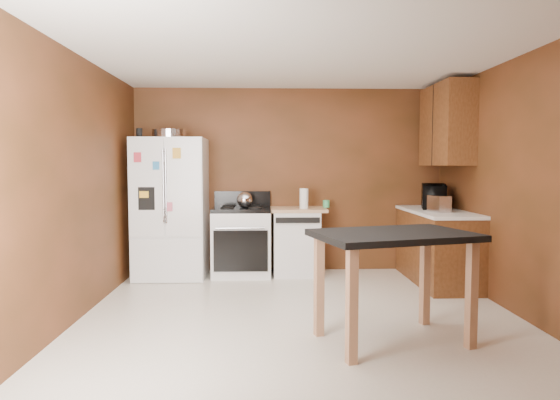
{
  "coord_description": "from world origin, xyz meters",
  "views": [
    {
      "loc": [
        -0.36,
        -4.61,
        1.45
      ],
      "look_at": [
        -0.17,
        0.85,
        1.07
      ],
      "focal_mm": 32.0,
      "sensor_mm": 36.0,
      "label": 1
    }
  ],
  "objects": [
    {
      "name": "floor",
      "position": [
        0.0,
        0.0,
        0.0
      ],
      "size": [
        4.5,
        4.5,
        0.0
      ],
      "primitive_type": "plane",
      "color": "silver",
      "rests_on": "ground"
    },
    {
      "name": "ceiling",
      "position": [
        0.0,
        0.0,
        2.5
      ],
      "size": [
        4.5,
        4.5,
        0.0
      ],
      "primitive_type": "plane",
      "rotation": [
        3.14,
        0.0,
        0.0
      ],
      "color": "white",
      "rests_on": "ground"
    },
    {
      "name": "wall_back",
      "position": [
        0.0,
        2.25,
        1.25
      ],
      "size": [
        4.2,
        0.0,
        4.2
      ],
      "primitive_type": "plane",
      "rotation": [
        1.57,
        0.0,
        0.0
      ],
      "color": "brown",
      "rests_on": "ground"
    },
    {
      "name": "wall_front",
      "position": [
        0.0,
        -2.25,
        1.25
      ],
      "size": [
        4.2,
        0.0,
        4.2
      ],
      "primitive_type": "plane",
      "rotation": [
        -1.57,
        0.0,
        0.0
      ],
      "color": "brown",
      "rests_on": "ground"
    },
    {
      "name": "wall_left",
      "position": [
        -2.1,
        0.0,
        1.25
      ],
      "size": [
        0.0,
        4.5,
        4.5
      ],
      "primitive_type": "plane",
      "rotation": [
        1.57,
        0.0,
        1.57
      ],
      "color": "brown",
      "rests_on": "ground"
    },
    {
      "name": "wall_right",
      "position": [
        2.1,
        0.0,
        1.25
      ],
      "size": [
        0.0,
        4.5,
        4.5
      ],
      "primitive_type": "plane",
      "rotation": [
        1.57,
        0.0,
        -1.57
      ],
      "color": "brown",
      "rests_on": "ground"
    },
    {
      "name": "roasting_pan",
      "position": [
        -1.57,
        1.9,
        1.86
      ],
      "size": [
        0.44,
        0.44,
        0.11
      ],
      "primitive_type": "cylinder",
      "color": "silver",
      "rests_on": "refrigerator"
    },
    {
      "name": "pen_cup",
      "position": [
        -1.91,
        1.73,
        1.86
      ],
      "size": [
        0.08,
        0.08,
        0.12
      ],
      "primitive_type": "cylinder",
      "color": "black",
      "rests_on": "refrigerator"
    },
    {
      "name": "kettle",
      "position": [
        -0.6,
        1.88,
        1.0
      ],
      "size": [
        0.21,
        0.21,
        0.21
      ],
      "primitive_type": "sphere",
      "color": "silver",
      "rests_on": "gas_range"
    },
    {
      "name": "paper_towel",
      "position": [
        0.17,
        1.84,
        1.02
      ],
      "size": [
        0.13,
        0.13,
        0.26
      ],
      "primitive_type": "cylinder",
      "rotation": [
        0.0,
        0.0,
        -0.22
      ],
      "color": "white",
      "rests_on": "dishwasher"
    },
    {
      "name": "green_canister",
      "position": [
        0.49,
        2.02,
        0.94
      ],
      "size": [
        0.1,
        0.1,
        0.1
      ],
      "primitive_type": "cylinder",
      "rotation": [
        0.0,
        0.0,
        -0.09
      ],
      "color": "#42AB64",
      "rests_on": "dishwasher"
    },
    {
      "name": "toaster",
      "position": [
        1.73,
        1.21,
        1.0
      ],
      "size": [
        0.22,
        0.29,
        0.19
      ],
      "primitive_type": "cube",
      "rotation": [
        0.0,
        0.0,
        0.22
      ],
      "color": "silver",
      "rests_on": "right_cabinets"
    },
    {
      "name": "microwave",
      "position": [
        1.82,
        1.68,
        1.04
      ],
      "size": [
        0.48,
        0.59,
        0.29
      ],
      "primitive_type": "imported",
      "rotation": [
        0.0,
        0.0,
        1.3
      ],
      "color": "black",
      "rests_on": "right_cabinets"
    },
    {
      "name": "refrigerator",
      "position": [
        -1.55,
        1.86,
        0.9
      ],
      "size": [
        0.9,
        0.8,
        1.8
      ],
      "color": "white",
      "rests_on": "ground"
    },
    {
      "name": "gas_range",
      "position": [
        -0.64,
        1.92,
        0.46
      ],
      "size": [
        0.76,
        0.68,
        1.1
      ],
      "color": "white",
      "rests_on": "ground"
    },
    {
      "name": "dishwasher",
      "position": [
        0.08,
        1.95,
        0.45
      ],
      "size": [
        0.78,
        0.63,
        0.89
      ],
      "color": "white",
      "rests_on": "ground"
    },
    {
      "name": "right_cabinets",
      "position": [
        1.84,
        1.48,
        0.91
      ],
      "size": [
        0.63,
        1.58,
        2.45
      ],
      "color": "brown",
      "rests_on": "ground"
    },
    {
      "name": "island",
      "position": [
        0.7,
        -0.62,
        0.77
      ],
      "size": [
        1.41,
        1.12,
        0.91
      ],
      "color": "black",
      "rests_on": "ground"
    }
  ]
}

